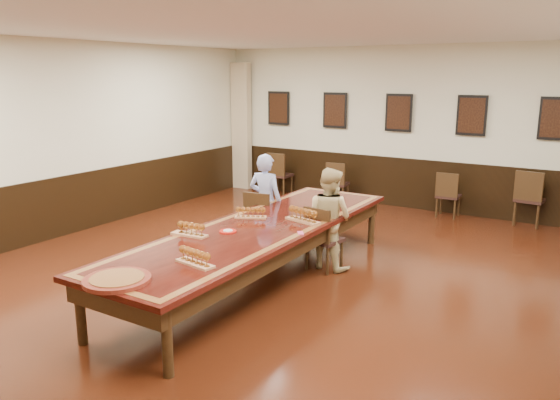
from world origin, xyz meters
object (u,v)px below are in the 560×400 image
Objects in this scene: chair_man at (263,220)px; spare_chair_d at (530,198)px; conference_table at (259,237)px; chair_woman at (325,238)px; spare_chair_a at (281,174)px; person_man at (265,201)px; person_woman at (329,218)px; spare_chair_c at (449,194)px; spare_chair_b at (338,182)px; carved_platter at (117,280)px.

chair_man is 4.91m from spare_chair_d.
chair_man is 1.40m from conference_table.
spare_chair_a reaches higher than chair_woman.
person_man reaches higher than person_woman.
spare_chair_a is 3.72m from spare_chair_c.
spare_chair_b is at bearing -58.35° from person_woman.
spare_chair_b is 3.97m from person_woman.
chair_woman is 1.32× the size of carved_platter.
person_woman is at bearing 164.94° from chair_man.
person_woman is 1.10m from conference_table.
person_man is at bearing 100.90° from carved_platter.
chair_man is at bearing -5.98° from chair_woman.
person_man is 0.29× the size of conference_table.
spare_chair_a is 5.30m from conference_table.
spare_chair_a is 0.19× the size of conference_table.
spare_chair_d reaches higher than conference_table.
chair_man reaches higher than spare_chair_c.
spare_chair_d reaches higher than spare_chair_a.
spare_chair_a reaches higher than spare_chair_b.
spare_chair_c is 0.17× the size of conference_table.
spare_chair_d reaches higher than spare_chair_b.
conference_table is at bearing 74.52° from spare_chair_c.
person_man is at bearing 120.31° from conference_table.
chair_woman is at bearing 61.60° from conference_table.
chair_woman is at bearing 90.00° from person_woman.
spare_chair_a reaches higher than conference_table.
spare_chair_b is at bearing 98.79° from carved_platter.
spare_chair_a reaches higher than carved_platter.
chair_man is 1.36× the size of carved_platter.
spare_chair_a is at bearing -9.29° from spare_chair_b.
carved_platter is at bearing 91.27° from spare_chair_b.
spare_chair_d reaches higher than spare_chair_c.
person_woman is at bearing -90.00° from chair_woman.
carved_platter is at bearing 95.09° from chair_man.
carved_platter is (0.68, -3.56, 0.04)m from person_man.
spare_chair_a is at bearing -67.58° from person_man.
spare_chair_a is 1.10× the size of spare_chair_b.
spare_chair_b is 0.87× the size of spare_chair_d.
chair_man is 1.06× the size of spare_chair_c.
carved_platter is (-0.54, -3.16, 0.32)m from chair_woman.
spare_chair_a is 1.40× the size of carved_platter.
person_man is at bearing -10.10° from chair_woman.
person_man is 1.49m from conference_table.
carved_platter is at bearing 78.49° from spare_chair_c.
spare_chair_c is 7.05m from carved_platter.
person_woman reaches higher than carved_platter.
spare_chair_a reaches higher than chair_man.
person_woman is at bearing 63.38° from conference_table.
person_woman is at bearing 67.21° from spare_chair_d.
spare_chair_a reaches higher than spare_chair_c.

